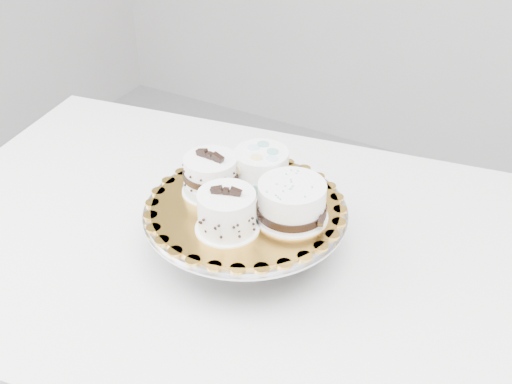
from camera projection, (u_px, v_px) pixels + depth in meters
The scene contains 7 objects.
table at pixel (234, 269), 1.23m from camera, with size 1.36×1.02×0.75m.
cake_stand at pixel (246, 221), 1.12m from camera, with size 0.35×0.35×0.10m.
cake_board at pixel (246, 206), 1.10m from camera, with size 0.33×0.33×0.00m, color gold.
cake_swirl at pixel (227, 212), 1.03m from camera, with size 0.12×0.12×0.08m.
cake_banded at pixel (211, 176), 1.12m from camera, with size 0.11×0.11×0.08m.
cake_dots at pixel (261, 169), 1.13m from camera, with size 0.12×0.12×0.07m.
cake_ribbon at pixel (292, 202), 1.06m from camera, with size 0.14×0.14×0.07m.
Camera 1 is at (0.36, -0.74, 1.49)m, focal length 45.00 mm.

